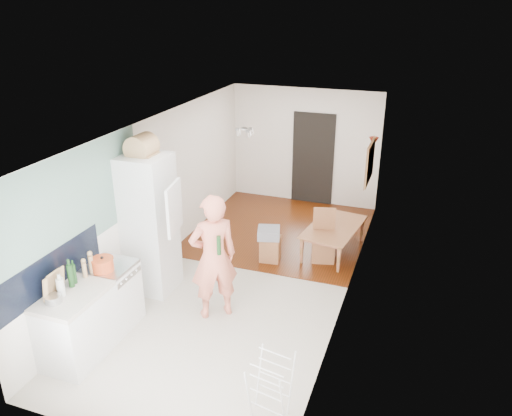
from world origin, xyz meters
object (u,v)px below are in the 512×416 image
Objects in this scene: dining_table at (335,241)px; dining_chair at (324,236)px; person at (213,247)px; drying_rack at (270,389)px; stool at (270,249)px.

dining_chair is at bearing 166.88° from dining_table.
person is 1.77× the size of dining_table.
drying_rack is (0.23, -3.65, -0.07)m from dining_chair.
dining_table is 1.36× the size of dining_chair.
person reaches higher than dining_chair.
dining_table is 1.18m from stool.
person is at bearing -131.68° from dining_chair.
dining_chair reaches higher than drying_rack.
dining_table is at bearing 33.56° from stool.
drying_rack reaches higher than stool.
drying_rack is (1.09, -3.33, 0.16)m from stool.
dining_table is at bearing 54.72° from dining_chair.
dining_chair is (1.10, 2.09, -0.63)m from person.
drying_rack is at bearing -71.90° from stool.
dining_table is 2.81× the size of stool.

